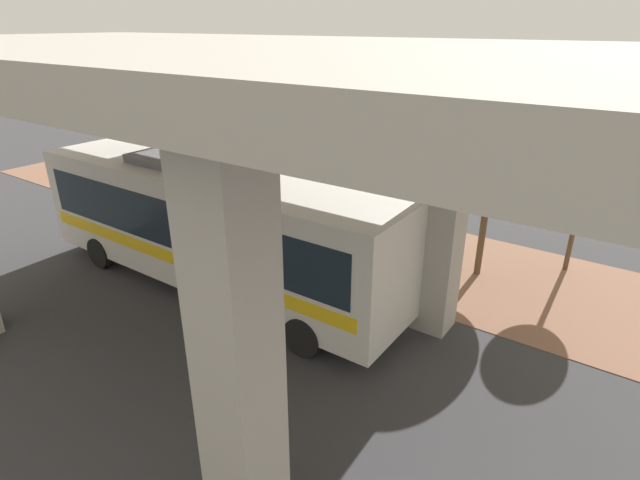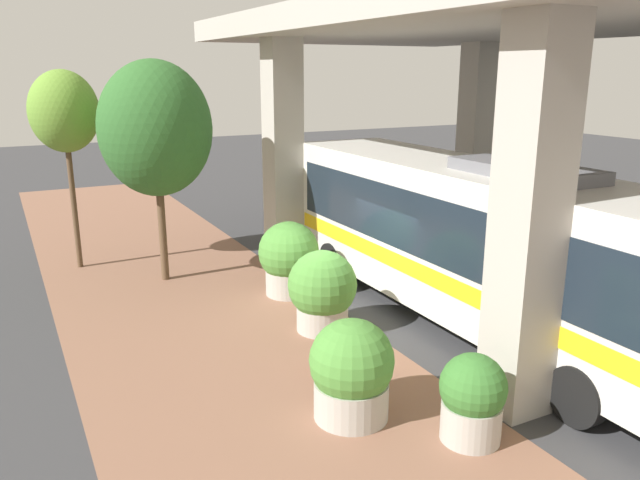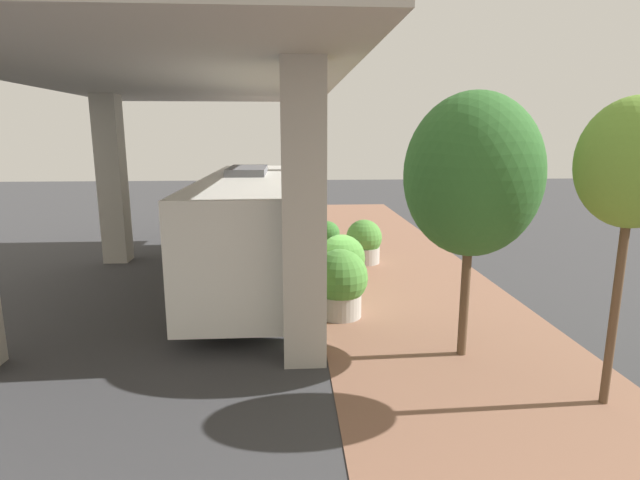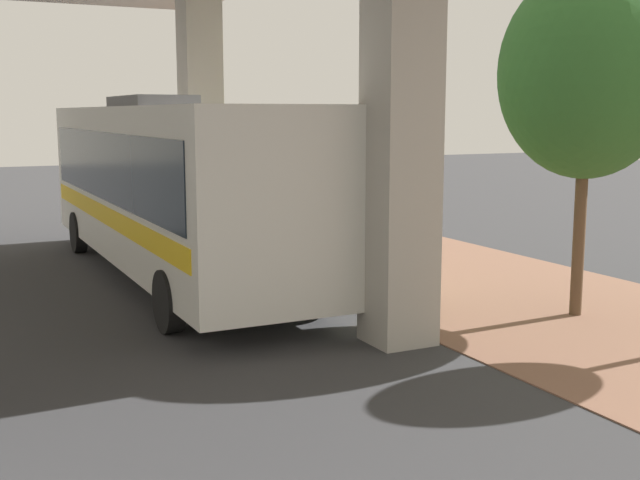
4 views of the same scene
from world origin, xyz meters
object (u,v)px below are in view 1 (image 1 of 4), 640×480
Objects in this scene: planter_extra at (206,212)px; street_tree_near at (495,147)px; fire_hydrant at (278,229)px; street_tree_far at (595,133)px; bus at (209,222)px; planter_back at (257,206)px; planter_middle at (309,234)px; planter_front at (367,254)px.

street_tree_near is (-2.26, 9.70, 3.33)m from planter_extra.
street_tree_far is at bearing 110.94° from fire_hydrant.
bus is 4.92m from planter_back.
fire_hydrant is at bearing -69.06° from street_tree_far.
bus is 11.32m from street_tree_far.
street_tree_near is (-2.19, 4.96, 3.13)m from planter_middle.
planter_middle is 6.26m from street_tree_near.
planter_front is at bearing 75.04° from planter_back.
planter_back is 8.96m from street_tree_near.
bus is at bearing -52.92° from planter_front.
planter_back is 0.31× the size of street_tree_far.
planter_back is at bearing -104.96° from planter_front.
planter_middle is at bearing 90.88° from planter_extra.
planter_middle is at bearing -97.37° from planter_front.
fire_hydrant is 0.63× the size of planter_extra.
planter_extra reaches higher than fire_hydrant.
planter_back is at bearing -83.35° from street_tree_near.
planter_extra is at bearing -70.72° from street_tree_far.
street_tree_near reaches higher than fire_hydrant.
planter_middle reaches higher than fire_hydrant.
planter_front is at bearing 82.63° from planter_middle.
planter_middle is 1.27× the size of planter_extra.
bus is 7.09× the size of planter_back.
bus reaches higher than planter_front.
planter_extra is at bearing -76.86° from street_tree_near.
planter_front is at bearing 77.37° from fire_hydrant.
planter_extra is (0.71, -2.89, 0.26)m from fire_hydrant.
planter_extra is 0.26× the size of street_tree_far.
planter_back is at bearing -110.08° from planter_middle.
planter_front reaches higher than fire_hydrant.
street_tree_near reaches higher than planter_front.
planter_middle is 0.31× the size of street_tree_near.
planter_middle is at bearing 69.92° from planter_back.
planter_middle is (0.64, 1.85, 0.46)m from fire_hydrant.
bus is at bearing -49.80° from street_tree_near.
planter_extra is 0.25× the size of street_tree_near.
street_tree_far reaches higher than fire_hydrant.
planter_extra is 10.50m from street_tree_near.
planter_middle is 4.74m from planter_extra.
street_tree_far is (-4.10, 7.18, 3.47)m from planter_middle.
bus is 3.50m from planter_middle.
street_tree_far reaches higher than planter_extra.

